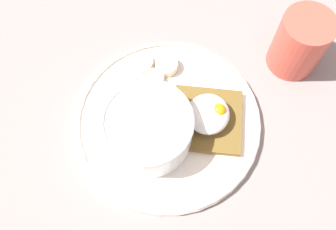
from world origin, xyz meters
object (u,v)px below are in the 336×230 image
at_px(oatmeal_bowl, 148,129).
at_px(poached_egg, 209,114).
at_px(banana_slice_left, 155,77).
at_px(banana_slice_front, 143,63).
at_px(toast_slice, 207,120).
at_px(banana_slice_right, 167,65).
at_px(coffee_mug, 300,43).
at_px(banana_slice_back, 125,83).

distance_m(oatmeal_bowl, poached_egg, 0.09).
bearing_deg(banana_slice_left, poached_egg, -116.01).
bearing_deg(poached_egg, banana_slice_front, 61.76).
height_order(oatmeal_bowl, toast_slice, oatmeal_bowl).
relative_size(banana_slice_right, coffee_mug, 0.50).
relative_size(banana_slice_front, banana_slice_left, 1.40).
height_order(banana_slice_left, banana_slice_back, banana_slice_left).
distance_m(poached_egg, banana_slice_right, 0.11).
bearing_deg(oatmeal_bowl, banana_slice_front, 22.05).
relative_size(oatmeal_bowl, banana_slice_right, 2.49).
relative_size(toast_slice, banana_slice_back, 3.27).
height_order(banana_slice_front, banana_slice_right, banana_slice_right).
distance_m(toast_slice, poached_egg, 0.02).
xyz_separation_m(toast_slice, banana_slice_left, (0.05, 0.09, -0.00)).
relative_size(oatmeal_bowl, poached_egg, 1.99).
height_order(poached_egg, banana_slice_front, poached_egg).
distance_m(oatmeal_bowl, banana_slice_left, 0.10).
height_order(banana_slice_back, banana_slice_right, banana_slice_right).
bearing_deg(banana_slice_right, banana_slice_back, 131.12).
bearing_deg(coffee_mug, banana_slice_back, 117.00).
xyz_separation_m(oatmeal_bowl, banana_slice_left, (0.09, 0.02, -0.03)).
bearing_deg(poached_egg, banana_slice_back, 79.84).
xyz_separation_m(toast_slice, coffee_mug, (0.14, -0.10, 0.03)).
bearing_deg(banana_slice_back, banana_slice_right, -48.88).
bearing_deg(banana_slice_left, oatmeal_bowl, -167.68).
bearing_deg(toast_slice, poached_egg, -67.34).
bearing_deg(banana_slice_front, coffee_mug, -69.69).
xyz_separation_m(toast_slice, poached_egg, (0.00, -0.00, 0.02)).
xyz_separation_m(toast_slice, banana_slice_right, (0.07, 0.08, 0.00)).
xyz_separation_m(poached_egg, banana_slice_back, (0.02, 0.13, -0.02)).
bearing_deg(toast_slice, banana_slice_back, 79.61).
bearing_deg(oatmeal_bowl, toast_slice, -57.17).
xyz_separation_m(banana_slice_left, banana_slice_right, (0.02, -0.01, 0.00)).
relative_size(banana_slice_front, banana_slice_right, 0.95).
bearing_deg(poached_egg, coffee_mug, -35.15).
bearing_deg(coffee_mug, banana_slice_right, 112.07).
xyz_separation_m(poached_egg, banana_slice_left, (0.05, 0.09, -0.02)).
xyz_separation_m(poached_egg, coffee_mug, (0.14, -0.10, 0.01)).
xyz_separation_m(banana_slice_left, coffee_mug, (0.10, -0.19, 0.03)).
bearing_deg(poached_egg, oatmeal_bowl, 122.71).
height_order(toast_slice, banana_slice_left, banana_slice_left).
distance_m(banana_slice_front, banana_slice_right, 0.04).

